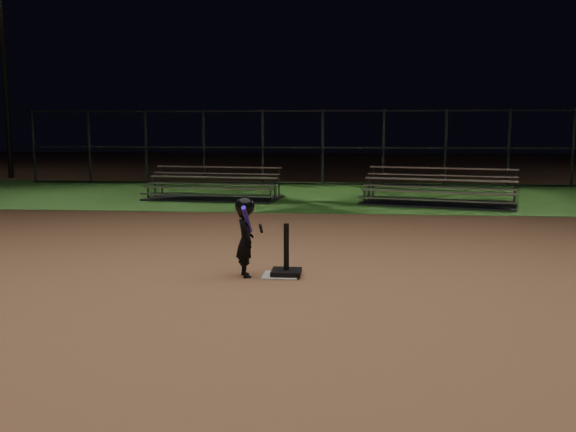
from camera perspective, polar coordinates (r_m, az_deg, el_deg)
The scene contains 9 objects.
ground at distance 8.17m, azimuth -0.67°, elevation -5.50°, with size 80.00×80.00×0.00m, color #976544.
grass_strip at distance 18.02m, azimuth 2.73°, elevation 1.96°, with size 60.00×8.00×0.01m, color #285A1D.
home_plate at distance 8.17m, azimuth -0.67°, elevation -5.42°, with size 0.45×0.45×0.02m, color beige.
batting_tee at distance 8.15m, azimuth -0.15°, elevation -4.53°, with size 0.38×0.38×0.67m.
child_batter at distance 8.07m, azimuth -3.91°, elevation -1.66°, with size 0.40×0.63×1.04m.
bleacher_left at distance 16.94m, azimuth -6.78°, elevation 2.11°, with size 3.66×2.07×0.86m.
bleacher_right at distance 16.06m, azimuth 13.51°, elevation 1.65°, with size 4.03×2.68×0.91m.
backstop_fence at distance 20.92m, azimuth 3.15°, elevation 6.21°, with size 20.08×0.08×2.50m.
light_pole_left at distance 26.38m, azimuth -24.50°, elevation 13.94°, with size 0.90×0.53×8.30m.
Camera 1 is at (0.85, -7.90, 1.91)m, focal length 39.18 mm.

